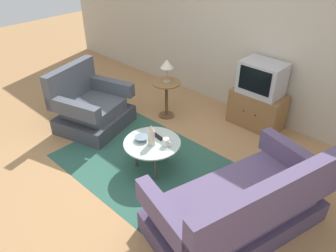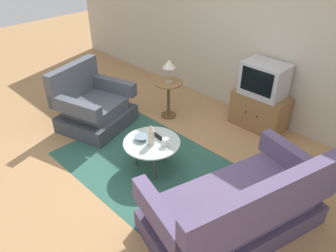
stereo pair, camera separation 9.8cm
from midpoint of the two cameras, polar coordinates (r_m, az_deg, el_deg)
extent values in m
plane|color=#AD7F51|center=(4.29, -2.90, -7.52)|extent=(16.00, 16.00, 0.00)
cube|color=#BCB29E|center=(5.24, 15.67, 15.81)|extent=(9.00, 0.12, 2.70)
cube|color=#2D5B4C|center=(4.31, -2.07, -7.25)|extent=(2.52, 1.65, 0.00)
cube|color=#3E424B|center=(5.20, -11.78, 1.30)|extent=(1.13, 1.20, 0.24)
cube|color=#4C515B|center=(5.10, -12.04, 3.32)|extent=(0.92, 0.89, 0.18)
cube|color=#4C515B|center=(5.18, -15.72, 7.63)|extent=(0.41, 0.99, 0.52)
cube|color=#4C515B|center=(4.74, -15.51, 3.14)|extent=(0.89, 0.38, 0.21)
cube|color=#4C515B|center=(5.30, -9.40, 7.14)|extent=(0.89, 0.38, 0.21)
cube|color=#4B3E5C|center=(3.61, 11.84, -15.35)|extent=(1.40, 1.98, 0.24)
cube|color=#5B4C70|center=(3.46, 12.23, -13.00)|extent=(1.19, 1.67, 0.18)
cube|color=#5B4C70|center=(3.04, 18.03, -13.04)|extent=(0.62, 1.76, 0.50)
cube|color=#5B4C70|center=(3.82, 22.12, -5.68)|extent=(0.96, 0.39, 0.25)
cube|color=#5B4C70|center=(2.95, -0.05, -16.02)|extent=(0.96, 0.39, 0.25)
cube|color=gold|center=(3.11, 14.34, -13.51)|extent=(0.28, 0.35, 0.33)
cylinder|color=#B2C6C1|center=(4.07, -2.18, -2.90)|extent=(0.72, 0.72, 0.02)
cylinder|color=#4C4742|center=(4.31, 0.02, -3.90)|extent=(0.04, 0.04, 0.39)
cylinder|color=#4C4742|center=(4.24, -5.04, -4.77)|extent=(0.04, 0.04, 0.39)
cylinder|color=#4C4742|center=(4.02, -1.62, -7.10)|extent=(0.04, 0.04, 0.39)
cylinder|color=olive|center=(5.12, 0.64, 7.61)|extent=(0.45, 0.45, 0.02)
cylinder|color=brown|center=(5.26, 0.62, 4.58)|extent=(0.05, 0.05, 0.59)
cylinder|color=brown|center=(5.40, 0.61, 1.93)|extent=(0.25, 0.25, 0.02)
cube|color=olive|center=(5.20, 16.21, 2.63)|extent=(0.81, 0.44, 0.56)
sphere|color=black|center=(5.04, 13.99, 2.40)|extent=(0.02, 0.02, 0.02)
sphere|color=black|center=(4.96, 15.86, 1.58)|extent=(0.02, 0.02, 0.02)
cube|color=#B7B7BC|center=(4.97, 17.12, 7.86)|extent=(0.62, 0.44, 0.49)
cube|color=black|center=(4.77, 15.83, 7.45)|extent=(0.49, 0.01, 0.35)
cylinder|color=#9E937A|center=(5.10, 0.75, 7.78)|extent=(0.11, 0.11, 0.02)
cylinder|color=#9E937A|center=(5.05, 0.76, 9.03)|extent=(0.02, 0.02, 0.22)
cone|color=beige|center=(4.98, 0.77, 10.87)|extent=(0.20, 0.20, 0.13)
cylinder|color=beige|center=(3.96, -2.31, -1.99)|extent=(0.09, 0.09, 0.21)
cone|color=beige|center=(3.88, -2.35, -0.27)|extent=(0.08, 0.08, 0.08)
cylinder|color=white|center=(3.97, 0.25, -2.81)|extent=(0.08, 0.08, 0.10)
torus|color=white|center=(3.94, 0.85, -3.15)|extent=(0.07, 0.01, 0.07)
cone|color=slate|center=(4.09, -3.98, -2.10)|extent=(0.18, 0.18, 0.05)
cube|color=black|center=(4.14, -1.13, -1.84)|extent=(0.18, 0.07, 0.02)
camera|label=1|loc=(0.05, -89.32, 0.44)|focal=34.76mm
camera|label=2|loc=(0.05, 90.68, -0.44)|focal=34.76mm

